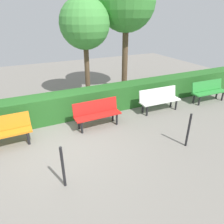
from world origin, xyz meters
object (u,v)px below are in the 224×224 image
(bench_red, at_px, (97,112))
(tree_near, at_px, (126,3))
(tree_mid, at_px, (85,24))
(bench_white, at_px, (159,99))
(bench_green, at_px, (208,90))
(bench_orange, at_px, (1,131))

(bench_red, distance_m, tree_near, 4.91)
(tree_mid, bearing_deg, bench_white, 128.73)
(bench_white, relative_size, tree_mid, 0.41)
(bench_red, height_order, tree_near, tree_near)
(bench_green, xyz_separation_m, tree_near, (2.52, -2.70, 3.28))
(bench_red, bearing_deg, bench_orange, -2.22)
(bench_white, height_order, tree_near, tree_near)
(tree_near, relative_size, tree_mid, 1.25)
(bench_green, relative_size, tree_mid, 0.40)
(tree_mid, bearing_deg, bench_green, 149.68)
(bench_white, xyz_separation_m, bench_red, (2.55, 0.10, -0.00))
(tree_near, bearing_deg, bench_orange, 26.58)
(bench_white, height_order, bench_red, same)
(bench_green, height_order, tree_near, tree_near)
(bench_red, relative_size, tree_near, 0.31)
(tree_near, height_order, tree_mid, tree_near)
(bench_green, bearing_deg, tree_near, -44.62)
(bench_white, distance_m, bench_orange, 5.35)
(bench_red, height_order, tree_mid, tree_mid)
(bench_white, relative_size, bench_orange, 1.02)
(bench_white, bearing_deg, tree_mid, -49.45)
(bench_green, distance_m, bench_orange, 7.78)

